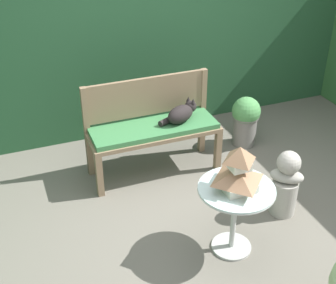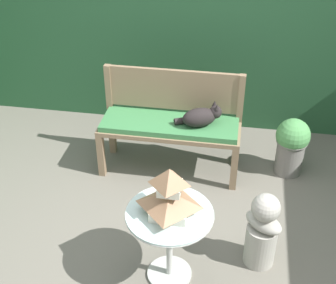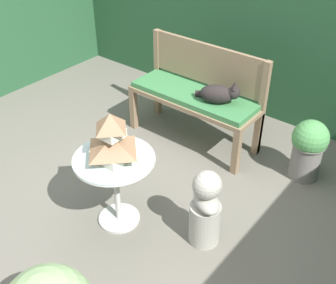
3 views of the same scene
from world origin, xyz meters
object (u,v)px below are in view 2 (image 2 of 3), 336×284
(cat, at_px, (201,117))
(garden_bust, at_px, (262,231))
(pagoda_birdhouse, at_px, (169,195))
(garden_bench, at_px, (170,129))
(potted_plant_patio_mid, at_px, (291,144))
(patio_table, at_px, (169,227))

(cat, xyz_separation_m, garden_bust, (0.57, -1.01, -0.31))
(cat, height_order, pagoda_birdhouse, pagoda_birdhouse)
(garden_bench, distance_m, garden_bust, 1.34)
(garden_bench, bearing_deg, pagoda_birdhouse, -80.70)
(cat, relative_size, potted_plant_patio_mid, 0.75)
(cat, relative_size, garden_bust, 0.67)
(garden_bust, bearing_deg, patio_table, -122.46)
(garden_bench, relative_size, garden_bust, 2.03)
(garden_bench, height_order, cat, cat)
(garden_bench, height_order, pagoda_birdhouse, pagoda_birdhouse)
(garden_bench, height_order, patio_table, patio_table)
(pagoda_birdhouse, distance_m, potted_plant_patio_mid, 1.74)
(cat, xyz_separation_m, potted_plant_patio_mid, (0.83, 0.16, -0.31))
(cat, xyz_separation_m, patio_table, (-0.07, -1.25, -0.15))
(potted_plant_patio_mid, bearing_deg, patio_table, -122.52)
(garden_bench, bearing_deg, garden_bust, -50.37)
(patio_table, relative_size, pagoda_birdhouse, 1.66)
(cat, bearing_deg, pagoda_birdhouse, -117.96)
(cat, height_order, patio_table, cat)
(garden_bust, xyz_separation_m, potted_plant_patio_mid, (0.26, 1.17, 0.00))
(pagoda_birdhouse, bearing_deg, cat, 86.67)
(garden_bench, relative_size, potted_plant_patio_mid, 2.27)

